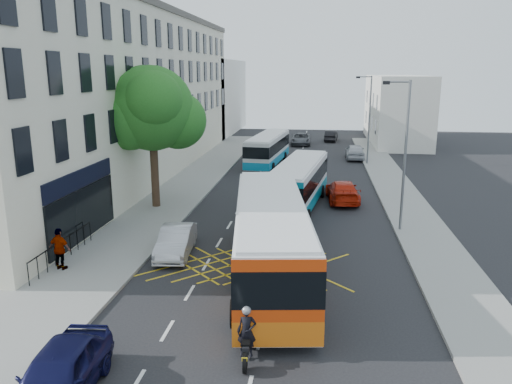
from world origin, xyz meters
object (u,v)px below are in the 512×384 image
(parked_car_blue, at_px, (59,375))
(distant_car_silver, at_px, (355,152))
(lamp_far, at_px, (368,115))
(pedestrian_far, at_px, (60,249))
(distant_car_dark, at_px, (331,136))
(bus_far, at_px, (268,149))
(bus_near, at_px, (271,239))
(bus_mid, at_px, (298,184))
(parked_car_silver, at_px, (176,241))
(red_hatchback, at_px, (342,191))
(street_tree, at_px, (151,109))
(lamp_near, at_px, (404,148))
(motorbike, at_px, (247,334))
(distant_car_grey, at_px, (301,139))

(parked_car_blue, relative_size, distant_car_silver, 0.99)
(lamp_far, relative_size, pedestrian_far, 4.28)
(distant_car_dark, bearing_deg, distant_car_silver, 105.50)
(lamp_far, distance_m, bus_far, 9.71)
(lamp_far, distance_m, parked_car_blue, 37.79)
(bus_near, bearing_deg, bus_mid, 79.05)
(parked_car_silver, bearing_deg, red_hatchback, 47.72)
(street_tree, distance_m, parked_car_blue, 19.98)
(red_hatchback, height_order, distant_car_dark, red_hatchback)
(lamp_near, distance_m, lamp_far, 20.00)
(pedestrian_far, bearing_deg, bus_mid, -115.75)
(bus_near, xyz_separation_m, distant_car_silver, (5.50, 30.28, -1.05))
(street_tree, relative_size, bus_mid, 0.83)
(street_tree, distance_m, red_hatchback, 13.57)
(motorbike, bearing_deg, bus_near, 84.87)
(lamp_far, distance_m, bus_near, 28.11)
(bus_far, bearing_deg, distant_car_grey, 85.04)
(motorbike, bearing_deg, distant_car_grey, 86.22)
(parked_car_blue, bearing_deg, motorbike, 24.54)
(distant_car_grey, bearing_deg, distant_car_silver, -58.88)
(distant_car_grey, bearing_deg, red_hatchback, -82.37)
(parked_car_blue, height_order, distant_car_dark, parked_car_blue)
(distant_car_silver, bearing_deg, red_hatchback, 83.62)
(distant_car_silver, bearing_deg, bus_near, 79.90)
(motorbike, relative_size, parked_car_blue, 0.46)
(distant_car_silver, relative_size, distant_car_dark, 1.12)
(lamp_far, xyz_separation_m, parked_car_blue, (-11.14, -35.90, -3.87))
(motorbike, distance_m, distant_car_silver, 36.83)
(bus_near, relative_size, distant_car_dark, 3.14)
(lamp_far, xyz_separation_m, distant_car_grey, (-6.57, 12.30, -3.94))
(street_tree, xyz_separation_m, distant_car_grey, (8.13, 29.33, -5.62))
(red_hatchback, relative_size, distant_car_grey, 1.01)
(motorbike, distance_m, distant_car_grey, 45.66)
(lamp_near, xyz_separation_m, lamp_far, (0.00, 20.00, 0.00))
(lamp_near, distance_m, parked_car_silver, 12.76)
(bus_far, distance_m, distant_car_silver, 9.22)
(parked_car_blue, bearing_deg, pedestrian_far, 113.85)
(lamp_far, distance_m, bus_mid, 16.80)
(lamp_far, height_order, red_hatchback, lamp_far)
(parked_car_blue, relative_size, parked_car_silver, 1.06)
(lamp_far, xyz_separation_m, pedestrian_far, (-15.47, -27.68, -3.53))
(street_tree, bearing_deg, distant_car_grey, 74.50)
(bus_far, relative_size, pedestrian_far, 5.44)
(motorbike, distance_m, red_hatchback, 19.91)
(parked_car_blue, xyz_separation_m, distant_car_silver, (10.31, 38.93, 0.00))
(parked_car_silver, bearing_deg, bus_mid, 54.59)
(bus_mid, bearing_deg, parked_car_silver, -112.08)
(street_tree, xyz_separation_m, bus_far, (5.56, 16.16, -4.82))
(lamp_far, xyz_separation_m, bus_far, (-9.15, -0.88, -3.14))
(distant_car_grey, relative_size, distant_car_dark, 1.22)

